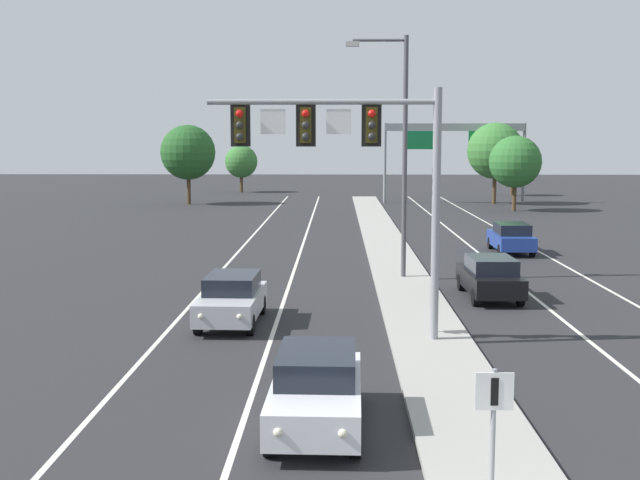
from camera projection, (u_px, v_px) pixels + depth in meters
median_island at (416, 308)px, 27.87m from camera, size 2.40×110.00×0.15m
lane_stripe_oncoming_center at (292, 276)px, 34.93m from camera, size 0.14×100.00×0.01m
lane_stripe_receding_center at (509, 277)px, 34.72m from camera, size 0.14×100.00×0.01m
edge_stripe_left at (217, 276)px, 35.00m from camera, size 0.14×100.00×0.01m
edge_stripe_right at (585, 277)px, 34.65m from camera, size 0.14×100.00×0.01m
overhead_signal_mast at (356, 155)px, 22.66m from camera, size 6.61×0.44×7.20m
median_sign_post at (493, 417)px, 12.51m from camera, size 0.60×0.10×2.20m
street_lamp_median at (400, 142)px, 33.28m from camera, size 2.58×0.28×10.00m
car_oncoming_white at (317, 389)px, 16.42m from camera, size 1.90×4.50×1.58m
car_oncoming_silver at (232, 298)px, 25.80m from camera, size 1.90×4.50×1.58m
car_receding_black at (490, 277)px, 29.93m from camera, size 1.89×4.50×1.58m
car_receding_blue at (511, 237)px, 42.01m from camera, size 1.88×4.49×1.58m
highway_sign_gantry at (455, 137)px, 74.80m from camera, size 13.28×0.42×7.50m
tree_far_left_c at (241, 162)px, 90.92m from camera, size 3.70×3.70×5.36m
tree_far_right_a at (513, 167)px, 85.39m from camera, size 3.28×3.28×4.74m
tree_far_right_c at (495, 151)px, 73.93m from camera, size 5.20×5.20×7.52m
tree_far_right_b at (515, 162)px, 66.63m from camera, size 4.34×4.34×6.28m
tree_far_left_b at (188, 152)px, 73.68m from camera, size 5.05×5.05×7.31m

